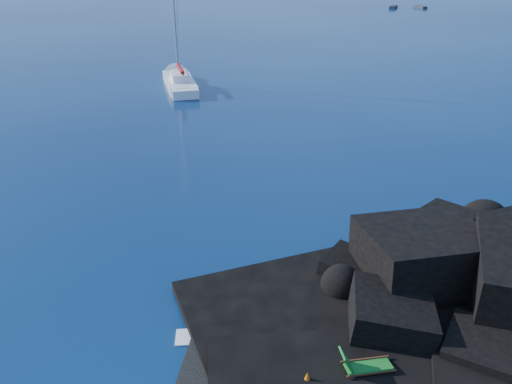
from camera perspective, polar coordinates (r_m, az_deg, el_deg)
surf_foam at (r=21.93m, az=5.82°, el=-12.39°), size 10.00×8.00×0.06m
sailboat at (r=55.75m, az=-8.69°, el=11.74°), size 6.40×13.72×14.11m
deck_chair at (r=18.32m, az=12.78°, el=-18.31°), size 1.93×1.11×1.25m
marker_cone at (r=17.91m, az=5.86°, el=-20.48°), size 0.45×0.45×0.57m
distant_boat_a at (r=136.95m, az=15.42°, el=19.60°), size 2.97×4.58×0.59m
distant_boat_b at (r=138.97m, az=18.25°, el=19.34°), size 2.55×4.25×0.54m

